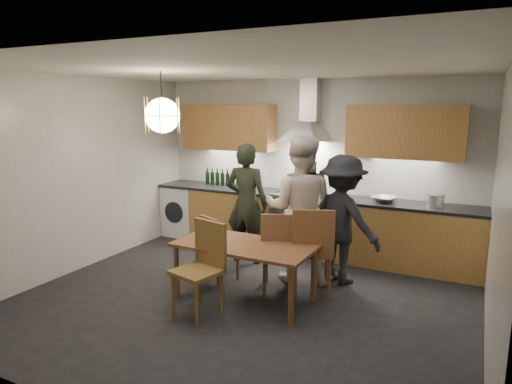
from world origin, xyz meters
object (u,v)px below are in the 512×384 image
at_px(dining_table, 244,250).
at_px(person_right, 342,220).
at_px(person_mid, 300,209).
at_px(stock_pot, 435,201).
at_px(mixing_bowl, 384,199).
at_px(wine_bottles, 228,178).
at_px(chair_front, 203,261).
at_px(chair_back_left, 215,244).
at_px(person_left, 247,203).

distance_m(dining_table, person_right, 1.35).
relative_size(person_mid, stock_pot, 8.54).
distance_m(mixing_bowl, wine_bottles, 2.56).
distance_m(chair_front, wine_bottles, 2.78).
bearing_deg(chair_back_left, person_left, -68.13).
bearing_deg(person_mid, stock_pot, -157.00).
distance_m(person_left, stock_pot, 2.53).
relative_size(dining_table, chair_front, 1.60).
relative_size(chair_back_left, mixing_bowl, 2.59).
xyz_separation_m(person_left, person_right, (1.42, -0.15, -0.04)).
relative_size(mixing_bowl, wine_bottles, 0.39).
distance_m(chair_back_left, mixing_bowl, 2.41).
relative_size(person_mid, person_right, 1.15).
bearing_deg(wine_bottles, chair_back_left, -65.17).
distance_m(person_right, mixing_bowl, 0.94).
relative_size(person_left, mixing_bowl, 5.21).
relative_size(stock_pot, wine_bottles, 0.26).
bearing_deg(person_right, chair_back_left, 46.29).
distance_m(dining_table, person_left, 1.34).
height_order(chair_back_left, chair_front, chair_front).
bearing_deg(wine_bottles, chair_front, -65.67).
relative_size(chair_front, person_mid, 0.54).
height_order(dining_table, person_right, person_right).
relative_size(mixing_bowl, stock_pot, 1.50).
distance_m(person_left, person_right, 1.43).
bearing_deg(person_mid, mixing_bowl, -141.30).
height_order(dining_table, chair_front, chair_front).
xyz_separation_m(chair_front, wine_bottles, (-1.13, 2.50, 0.46)).
xyz_separation_m(stock_pot, wine_bottles, (-3.21, 0.11, 0.06)).
bearing_deg(person_right, dining_table, 72.01).
height_order(person_left, mixing_bowl, person_left).
bearing_deg(person_mid, wine_bottles, -45.83).
height_order(person_right, wine_bottles, person_right).
relative_size(person_left, wine_bottles, 2.02).
xyz_separation_m(chair_back_left, mixing_bowl, (1.79, 1.54, 0.46)).
bearing_deg(dining_table, wine_bottles, 125.44).
relative_size(person_right, stock_pot, 7.43).
height_order(person_right, stock_pot, person_right).
xyz_separation_m(dining_table, chair_front, (-0.24, -0.48, -0.02)).
bearing_deg(dining_table, stock_pot, 47.29).
bearing_deg(mixing_bowl, wine_bottles, 177.31).
relative_size(person_left, stock_pot, 7.80).
bearing_deg(person_right, stock_pot, -117.24).
relative_size(chair_front, person_right, 0.62).
bearing_deg(wine_bottles, dining_table, -55.73).
bearing_deg(mixing_bowl, person_mid, -129.53).
distance_m(chair_front, person_right, 1.87).
xyz_separation_m(chair_back_left, wine_bottles, (-0.77, 1.66, 0.55)).
bearing_deg(person_left, wine_bottles, -51.06).
bearing_deg(wine_bottles, stock_pot, -1.89).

